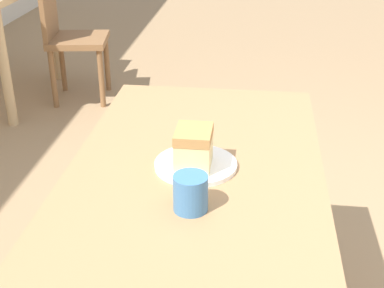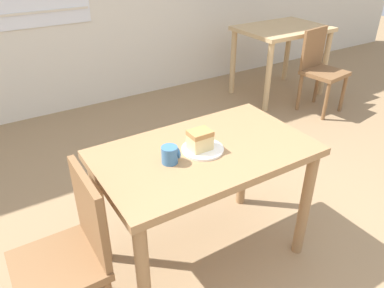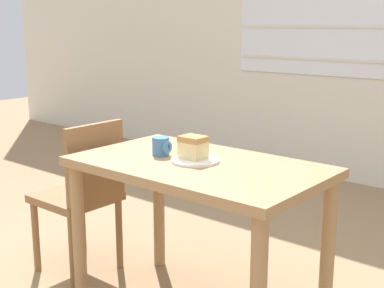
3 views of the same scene
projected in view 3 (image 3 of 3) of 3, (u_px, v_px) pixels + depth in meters
dining_table_near at (198, 188)px, 2.29m from camera, size 1.07×0.64×0.71m
chair_near_window at (83, 192)px, 2.74m from camera, size 0.37×0.37×0.81m
plate at (195, 160)px, 2.28m from camera, size 0.21×0.21×0.01m
cake_slice at (193, 147)px, 2.28m from camera, size 0.11×0.09×0.10m
coffee_mug at (161, 146)px, 2.38m from camera, size 0.08×0.08×0.08m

